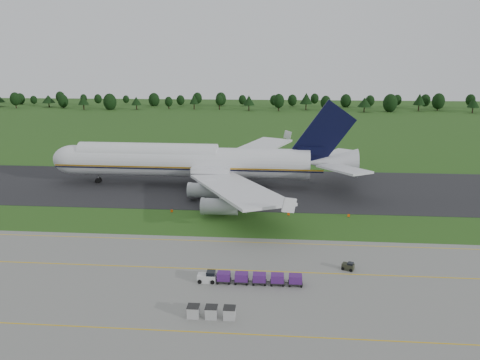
# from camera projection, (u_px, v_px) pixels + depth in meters

# --- Properties ---
(ground) EXTENTS (600.00, 600.00, 0.00)m
(ground) POSITION_uv_depth(u_px,v_px,m) (223.00, 223.00, 97.24)
(ground) COLOR #244B16
(ground) RESTS_ON ground
(apron) EXTENTS (300.00, 52.00, 0.06)m
(apron) POSITION_uv_depth(u_px,v_px,m) (194.00, 307.00, 64.44)
(apron) COLOR slate
(apron) RESTS_ON ground
(taxiway) EXTENTS (300.00, 40.00, 0.08)m
(taxiway) POSITION_uv_depth(u_px,v_px,m) (235.00, 187.00, 124.23)
(taxiway) COLOR black
(taxiway) RESTS_ON ground
(apron_markings) EXTENTS (300.00, 30.20, 0.01)m
(apron_markings) POSITION_uv_depth(u_px,v_px,m) (202.00, 283.00, 71.20)
(apron_markings) COLOR gold
(apron_markings) RESTS_ON apron
(tree_line) EXTENTS (525.81, 22.92, 11.31)m
(tree_line) POSITION_uv_depth(u_px,v_px,m) (252.00, 101.00, 308.26)
(tree_line) COLOR black
(tree_line) RESTS_ON ground
(aircraft) EXTENTS (82.36, 80.83, 23.28)m
(aircraft) POSITION_uv_depth(u_px,v_px,m) (194.00, 161.00, 124.68)
(aircraft) COLOR silver
(aircraft) RESTS_ON ground
(baggage_train) EXTENTS (16.01, 1.70, 1.63)m
(baggage_train) POSITION_uv_depth(u_px,v_px,m) (248.00, 278.00, 71.01)
(baggage_train) COLOR silver
(baggage_train) RESTS_ON apron
(utility_cart) EXTENTS (2.16, 1.79, 1.03)m
(utility_cart) POSITION_uv_depth(u_px,v_px,m) (348.00, 267.00, 75.66)
(utility_cart) COLOR #2B2D1F
(utility_cart) RESTS_ON apron
(uld_row) EXTENTS (6.41, 1.61, 1.59)m
(uld_row) POSITION_uv_depth(u_px,v_px,m) (211.00, 312.00, 61.62)
(uld_row) COLOR #ABABAB
(uld_row) RESTS_ON apron
(edge_markers) EXTENTS (39.40, 0.30, 0.60)m
(edge_markers) POSITION_uv_depth(u_px,v_px,m) (259.00, 213.00, 102.66)
(edge_markers) COLOR #FF5108
(edge_markers) RESTS_ON ground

